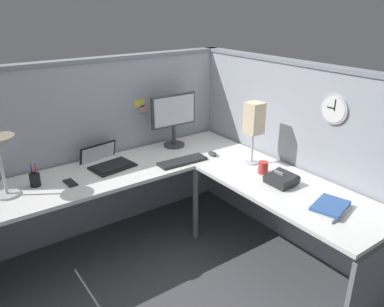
% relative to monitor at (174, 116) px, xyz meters
% --- Properties ---
extents(ground_plane, '(6.80, 6.80, 0.00)m').
position_rel_monitor_xyz_m(ground_plane, '(-0.26, -0.64, -1.02)').
color(ground_plane, '#47474C').
extents(cubicle_wall_back, '(2.57, 0.12, 1.58)m').
position_rel_monitor_xyz_m(cubicle_wall_back, '(-0.62, 0.23, -0.23)').
color(cubicle_wall_back, '#999EA8').
rests_on(cubicle_wall_back, ground).
extents(cubicle_wall_right, '(0.12, 2.37, 1.58)m').
position_rel_monitor_xyz_m(cubicle_wall_right, '(0.61, -0.90, -0.23)').
color(cubicle_wall_right, '#999EA8').
rests_on(cubicle_wall_right, ground).
extents(desk, '(2.35, 2.15, 0.73)m').
position_rel_monitor_xyz_m(desk, '(-0.40, -0.69, -0.39)').
color(desk, white).
rests_on(desk, ground).
extents(monitor, '(0.46, 0.20, 0.50)m').
position_rel_monitor_xyz_m(monitor, '(0.00, 0.00, 0.00)').
color(monitor, '#38383D').
rests_on(monitor, desk).
extents(laptop, '(0.39, 0.43, 0.22)m').
position_rel_monitor_xyz_m(laptop, '(-0.71, -0.03, -0.27)').
color(laptop, black).
rests_on(laptop, desk).
extents(keyboard, '(0.44, 0.16, 0.02)m').
position_rel_monitor_xyz_m(keyboard, '(-0.16, -0.38, -0.28)').
color(keyboard, '#232326').
rests_on(keyboard, desk).
extents(computer_mouse, '(0.06, 0.10, 0.03)m').
position_rel_monitor_xyz_m(computer_mouse, '(0.14, -0.41, -0.28)').
color(computer_mouse, '#38383D').
rests_on(computer_mouse, desk).
extents(pen_cup, '(0.08, 0.08, 0.18)m').
position_rel_monitor_xyz_m(pen_cup, '(-1.30, -0.10, -0.24)').
color(pen_cup, black).
rests_on(pen_cup, desk).
extents(cell_phone, '(0.08, 0.15, 0.01)m').
position_rel_monitor_xyz_m(cell_phone, '(-1.08, -0.21, -0.29)').
color(cell_phone, black).
rests_on(cell_phone, desk).
extents(office_phone, '(0.19, 0.21, 0.11)m').
position_rel_monitor_xyz_m(office_phone, '(0.21, -1.16, -0.26)').
color(office_phone, '#232326').
rests_on(office_phone, desk).
extents(book_stack, '(0.32, 0.26, 0.04)m').
position_rel_monitor_xyz_m(book_stack, '(0.17, -1.60, -0.27)').
color(book_stack, silver).
rests_on(book_stack, desk).
extents(desk_lamp_paper, '(0.13, 0.13, 0.53)m').
position_rel_monitor_xyz_m(desk_lamp_paper, '(0.31, -0.73, 0.09)').
color(desk_lamp_paper, '#B7BABF').
rests_on(desk_lamp_paper, desk).
extents(coffee_mug, '(0.08, 0.08, 0.10)m').
position_rel_monitor_xyz_m(coffee_mug, '(0.24, -0.93, -0.25)').
color(coffee_mug, '#B2332D').
rests_on(coffee_mug, desk).
extents(wall_clock, '(0.04, 0.22, 0.22)m').
position_rel_monitor_xyz_m(wall_clock, '(0.56, -1.29, 0.26)').
color(wall_clock, '#B7BABF').
extents(pinned_note_leftmost, '(0.11, 0.00, 0.07)m').
position_rel_monitor_xyz_m(pinned_note_leftmost, '(-0.25, 0.18, 0.12)').
color(pinned_note_leftmost, '#EAD84C').
extents(pinned_note_rightmost, '(0.06, 0.00, 0.07)m').
position_rel_monitor_xyz_m(pinned_note_rightmost, '(-0.22, 0.18, 0.06)').
color(pinned_note_rightmost, pink).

